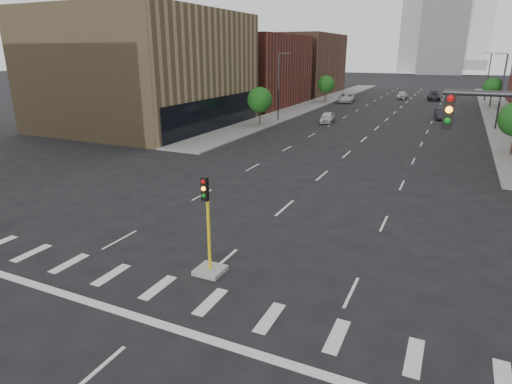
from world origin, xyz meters
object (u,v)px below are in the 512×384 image
Objects in this scene: car_mid_right at (441,114)px; car_distant at (402,95)px; car_far_left at (346,98)px; car_deep_right at (434,96)px; car_near_left at (327,117)px; median_traffic_signal at (209,253)px.

car_mid_right is 0.98× the size of car_distant.
car_far_left is 1.10× the size of car_deep_right.
car_distant is at bearing 100.29° from car_mid_right.
car_mid_right reaches higher than car_near_left.
car_far_left reaches higher than car_deep_right.
car_far_left reaches higher than car_near_left.
median_traffic_signal is 43.21m from car_near_left.
car_deep_right is at bearing 87.81° from car_mid_right.
median_traffic_signal reaches higher than car_far_left.
car_far_left is at bearing 89.80° from car_near_left.
car_mid_right is at bearing 82.47° from median_traffic_signal.
car_deep_right reaches higher than car_near_left.
car_deep_right is (11.35, 36.39, 0.05)m from car_near_left.
car_distant reaches higher than car_mid_right.
median_traffic_signal is 79.05m from car_distant.
car_far_left is at bearing 98.76° from median_traffic_signal.
median_traffic_signal is 0.96× the size of car_mid_right.
car_deep_right is 1.20× the size of car_distant.
median_traffic_signal reaches higher than car_mid_right.
car_mid_right is at bearing -49.51° from car_far_left.
car_distant is (8.90, 10.86, -0.06)m from car_far_left.
car_near_left is 0.95× the size of car_distant.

